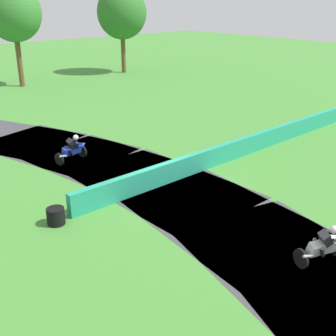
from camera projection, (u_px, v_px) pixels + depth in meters
The scene contains 8 objects.
ground_plane at pixel (161, 185), 18.26m from camera, with size 120.00×120.00×0.00m, color #428433.
track_asphalt at pixel (143, 191), 17.67m from camera, with size 8.68×30.86×0.01m.
safety_barrier at pixel (239, 148), 21.26m from camera, with size 0.30×18.90×0.90m, color #239375.
motorcycle_lead_white at pixel (326, 245), 12.70m from camera, with size 1.68×1.18×1.43m.
motorcycle_chase_blue at pixel (73, 149), 20.62m from camera, with size 1.70×0.99×1.43m.
tire_stack_mid_a at pixel (56, 216), 15.03m from camera, with size 0.63×0.63×0.60m.
tree_far_left at pixel (122, 13), 42.48m from camera, with size 4.85×4.85×8.37m.
tree_far_right at pixel (13, 13), 35.64m from camera, with size 4.56×4.56×8.50m.
Camera 1 is at (-10.80, -12.72, 7.46)m, focal length 46.26 mm.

